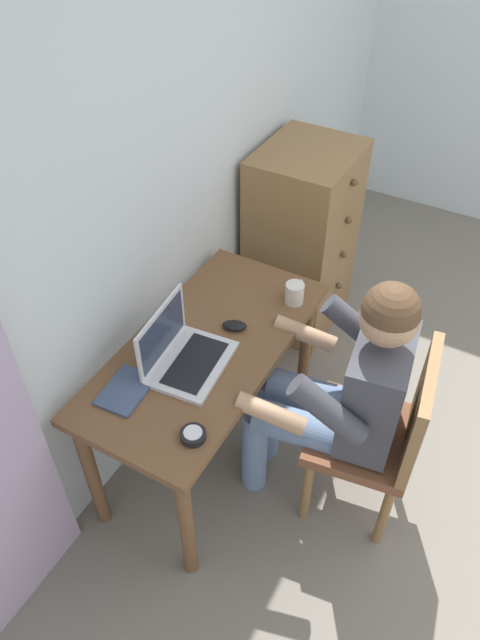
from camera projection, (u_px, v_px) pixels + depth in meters
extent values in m
cube|color=silver|center=(190.00, 149.00, 2.40)|extent=(4.80, 0.05, 2.50)
cube|color=brown|center=(206.00, 348.00, 2.34)|extent=(1.17, 0.56, 0.03)
cylinder|color=brown|center=(187.00, 526.00, 2.17)|extent=(0.06, 0.06, 0.68)
cylinder|color=brown|center=(305.00, 348.00, 2.84)|extent=(0.06, 0.06, 0.68)
cylinder|color=brown|center=(92.00, 474.00, 2.33)|extent=(0.06, 0.06, 0.68)
cylinder|color=brown|center=(225.00, 317.00, 3.00)|extent=(0.06, 0.06, 0.68)
cube|color=olive|center=(302.00, 242.00, 3.17)|extent=(0.54, 0.46, 1.06)
sphere|color=brown|center=(335.00, 314.00, 3.37)|extent=(0.04, 0.04, 0.04)
sphere|color=brown|center=(339.00, 286.00, 3.22)|extent=(0.04, 0.04, 0.04)
sphere|color=brown|center=(344.00, 255.00, 3.08)|extent=(0.04, 0.04, 0.04)
sphere|color=brown|center=(349.00, 221.00, 2.94)|extent=(0.04, 0.04, 0.04)
sphere|color=brown|center=(354.00, 183.00, 2.79)|extent=(0.04, 0.04, 0.04)
cube|color=brown|center=(362.00, 435.00, 2.35)|extent=(0.47, 0.46, 0.05)
cube|color=olive|center=(420.00, 411.00, 2.14)|extent=(0.42, 0.10, 0.42)
cylinder|color=olive|center=(328.00, 426.00, 2.66)|extent=(0.04, 0.04, 0.41)
cylinder|color=olive|center=(307.00, 489.00, 2.43)|extent=(0.04, 0.04, 0.41)
cylinder|color=olive|center=(399.00, 447.00, 2.58)|extent=(0.04, 0.04, 0.41)
cylinder|color=olive|center=(384.00, 514.00, 2.35)|extent=(0.04, 0.04, 0.41)
cylinder|color=#6B84AD|center=(316.00, 396.00, 2.44)|extent=(0.20, 0.42, 0.14)
cylinder|color=#6B84AD|center=(304.00, 429.00, 2.31)|extent=(0.20, 0.42, 0.14)
cylinder|color=#6B84AD|center=(268.00, 418.00, 2.65)|extent=(0.11, 0.11, 0.48)
cylinder|color=#6B84AD|center=(255.00, 449.00, 2.53)|extent=(0.11, 0.11, 0.48)
cube|color=#3F3F47|center=(375.00, 390.00, 2.16)|extent=(0.39, 0.25, 0.46)
cylinder|color=#3F3F47|center=(356.00, 327.00, 2.29)|extent=(0.13, 0.31, 0.25)
cylinder|color=#3F3F47|center=(328.00, 411.00, 1.99)|extent=(0.13, 0.31, 0.25)
cylinder|color=tan|center=(305.00, 334.00, 2.41)|extent=(0.11, 0.28, 0.11)
cylinder|color=tan|center=(271.00, 413.00, 2.11)|extent=(0.11, 0.28, 0.11)
sphere|color=tan|center=(389.00, 318.00, 1.92)|extent=(0.20, 0.20, 0.20)
sphere|color=#513823|center=(391.00, 311.00, 1.90)|extent=(0.20, 0.20, 0.20)
cube|color=silver|center=(193.00, 364.00, 2.25)|extent=(0.36, 0.27, 0.02)
cube|color=black|center=(195.00, 363.00, 2.24)|extent=(0.30, 0.18, 0.00)
cube|color=silver|center=(161.00, 332.00, 2.20)|extent=(0.34, 0.04, 0.22)
cube|color=#2D3851|center=(163.00, 333.00, 2.20)|extent=(0.30, 0.03, 0.18)
ellipsoid|color=black|center=(234.00, 326.00, 2.39)|extent=(0.09, 0.11, 0.03)
cylinder|color=black|center=(193.00, 435.00, 2.00)|extent=(0.09, 0.09, 0.03)
cylinder|color=silver|center=(193.00, 432.00, 1.99)|extent=(0.06, 0.06, 0.00)
cube|color=#3D4C6B|center=(126.00, 390.00, 2.15)|extent=(0.22, 0.17, 0.01)
cylinder|color=silver|center=(294.00, 293.00, 2.49)|extent=(0.08, 0.08, 0.09)
torus|color=silver|center=(300.00, 286.00, 2.52)|extent=(0.06, 0.01, 0.06)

